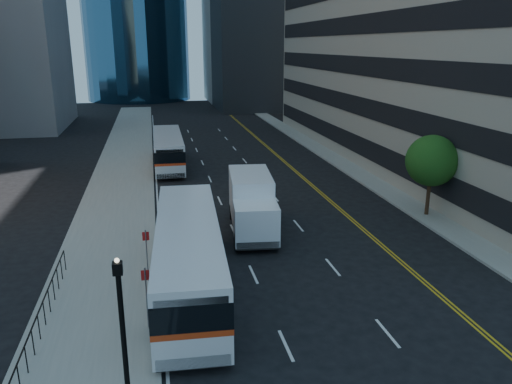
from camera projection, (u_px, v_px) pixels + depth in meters
ground at (338, 287)px, 22.64m from camera, size 160.00×160.00×0.00m
sidewalk_west at (124, 168)px, 44.05m from camera, size 5.00×90.00×0.15m
sidewalk_east at (334, 158)px, 47.85m from camera, size 2.00×90.00×0.15m
street_tree at (432, 161)px, 30.87m from camera, size 3.20×3.20×5.10m
lamp_post at (122, 325)px, 14.49m from camera, size 0.28×0.28×4.56m
bus_front at (189, 255)px, 21.77m from camera, size 3.37×12.47×3.18m
bus_rear at (168, 149)px, 44.59m from camera, size 2.53×11.22×2.89m
box_truck at (252, 203)px, 28.85m from camera, size 3.05×7.04×3.27m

